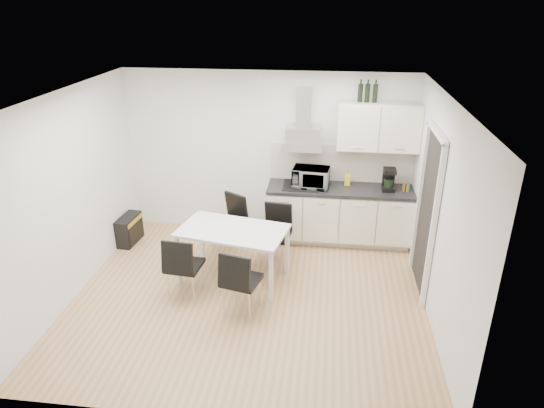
# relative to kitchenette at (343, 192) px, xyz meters

# --- Properties ---
(ground) EXTENTS (4.50, 4.50, 0.00)m
(ground) POSITION_rel_kitchenette_xyz_m (-1.19, -1.73, -0.83)
(ground) COLOR tan
(ground) RESTS_ON ground
(wall_back) EXTENTS (4.50, 0.10, 2.60)m
(wall_back) POSITION_rel_kitchenette_xyz_m (-1.19, 0.27, 0.47)
(wall_back) COLOR white
(wall_back) RESTS_ON ground
(wall_front) EXTENTS (4.50, 0.10, 2.60)m
(wall_front) POSITION_rel_kitchenette_xyz_m (-1.19, -3.73, 0.47)
(wall_front) COLOR white
(wall_front) RESTS_ON ground
(wall_left) EXTENTS (0.10, 4.00, 2.60)m
(wall_left) POSITION_rel_kitchenette_xyz_m (-3.44, -1.73, 0.47)
(wall_left) COLOR white
(wall_left) RESTS_ON ground
(wall_right) EXTENTS (0.10, 4.00, 2.60)m
(wall_right) POSITION_rel_kitchenette_xyz_m (1.06, -1.73, 0.47)
(wall_right) COLOR white
(wall_right) RESTS_ON ground
(ceiling) EXTENTS (4.50, 4.50, 0.00)m
(ceiling) POSITION_rel_kitchenette_xyz_m (-1.19, -1.73, 1.77)
(ceiling) COLOR white
(ceiling) RESTS_ON wall_back
(doorway) EXTENTS (0.08, 1.04, 2.10)m
(doorway) POSITION_rel_kitchenette_xyz_m (1.02, -1.18, 0.22)
(doorway) COLOR white
(doorway) RESTS_ON ground
(kitchenette) EXTENTS (2.22, 0.64, 2.52)m
(kitchenette) POSITION_rel_kitchenette_xyz_m (0.00, 0.00, 0.00)
(kitchenette) COLOR beige
(kitchenette) RESTS_ON ground
(dining_table) EXTENTS (1.54, 1.07, 0.75)m
(dining_table) POSITION_rel_kitchenette_xyz_m (-1.47, -1.30, -0.16)
(dining_table) COLOR white
(dining_table) RESTS_ON ground
(chair_far_left) EXTENTS (0.63, 0.66, 0.88)m
(chair_far_left) POSITION_rel_kitchenette_xyz_m (-1.70, -0.54, -0.39)
(chair_far_left) COLOR black
(chair_far_left) RESTS_ON ground
(chair_far_right) EXTENTS (0.51, 0.56, 0.88)m
(chair_far_right) POSITION_rel_kitchenette_xyz_m (-0.95, -0.83, -0.39)
(chair_far_right) COLOR black
(chair_far_right) RESTS_ON ground
(chair_near_left) EXTENTS (0.49, 0.54, 0.88)m
(chair_near_left) POSITION_rel_kitchenette_xyz_m (-2.00, -1.80, -0.39)
(chair_near_left) COLOR black
(chair_near_left) RESTS_ON ground
(chair_near_right) EXTENTS (0.55, 0.59, 0.88)m
(chair_near_right) POSITION_rel_kitchenette_xyz_m (-1.22, -2.05, -0.39)
(chair_near_right) COLOR black
(chair_near_right) RESTS_ON ground
(guitar_amp) EXTENTS (0.27, 0.54, 0.44)m
(guitar_amp) POSITION_rel_kitchenette_xyz_m (-3.31, -0.47, -0.61)
(guitar_amp) COLOR black
(guitar_amp) RESTS_ON ground
(floor_speaker) EXTENTS (0.22, 0.21, 0.30)m
(floor_speaker) POSITION_rel_kitchenette_xyz_m (-1.72, 0.17, -0.68)
(floor_speaker) COLOR black
(floor_speaker) RESTS_ON ground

